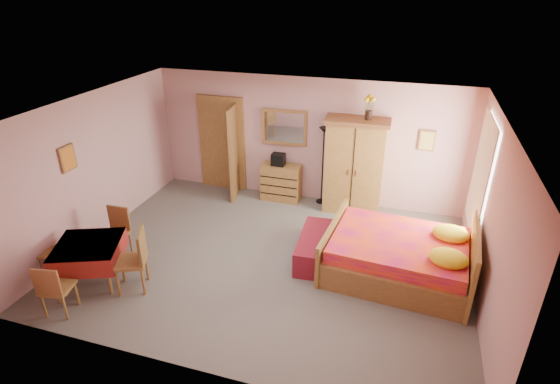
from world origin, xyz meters
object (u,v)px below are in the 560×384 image
(wall_mirror, at_px, (284,127))
(wardrobe, at_px, (354,166))
(sunflower_vase, at_px, (369,107))
(chair_east, at_px, (130,261))
(chair_west, at_px, (53,251))
(bench, at_px, (314,247))
(bed, at_px, (399,245))
(chair_north, at_px, (115,234))
(chair_south, at_px, (57,287))
(floor_lamp, at_px, (323,166))
(stereo, at_px, (278,159))
(chest_of_drawers, at_px, (281,182))
(dining_table, at_px, (91,263))

(wall_mirror, height_order, wardrobe, wardrobe)
(sunflower_vase, xyz_separation_m, chair_east, (-2.99, -3.55, -1.67))
(wall_mirror, relative_size, chair_east, 0.96)
(wardrobe, distance_m, sunflower_vase, 1.22)
(sunflower_vase, height_order, chair_west, sunflower_vase)
(bench, bearing_deg, wardrobe, 80.21)
(bed, height_order, bench, bed)
(bed, distance_m, chair_north, 4.69)
(chair_south, bearing_deg, floor_lamp, 47.29)
(chair_south, height_order, chair_east, chair_east)
(stereo, distance_m, chair_south, 4.77)
(bed, xyz_separation_m, chair_south, (-4.51, -2.35, -0.10))
(chest_of_drawers, xyz_separation_m, dining_table, (-1.97, -3.63, -0.05))
(wall_mirror, height_order, dining_table, wall_mirror)
(dining_table, bearing_deg, sunflower_vase, 44.28)
(wardrobe, bearing_deg, sunflower_vase, -1.78)
(chest_of_drawers, relative_size, sunflower_vase, 1.77)
(bench, height_order, chair_north, chair_north)
(stereo, height_order, bench, stereo)
(wall_mirror, xyz_separation_m, bench, (1.19, -2.19, -1.33))
(floor_lamp, relative_size, chair_west, 1.91)
(chair_north, bearing_deg, wardrobe, -142.15)
(sunflower_vase, height_order, bed, sunflower_vase)
(chair_east, bearing_deg, floor_lamp, -54.47)
(chest_of_drawers, height_order, chair_north, chair_north)
(wardrobe, height_order, sunflower_vase, sunflower_vase)
(bench, bearing_deg, dining_table, -152.43)
(chest_of_drawers, height_order, floor_lamp, floor_lamp)
(floor_lamp, relative_size, chair_south, 1.97)
(floor_lamp, xyz_separation_m, chair_east, (-2.14, -3.70, -0.33))
(dining_table, bearing_deg, floor_lamp, 52.87)
(wardrobe, relative_size, bench, 1.49)
(chest_of_drawers, bearing_deg, bench, -59.50)
(bed, distance_m, chair_south, 5.08)
(chair_south, bearing_deg, chair_north, 83.08)
(wall_mirror, xyz_separation_m, sunflower_vase, (1.71, -0.25, 0.62))
(bed, bearing_deg, dining_table, -155.54)
(wall_mirror, distance_m, chair_south, 5.09)
(floor_lamp, xyz_separation_m, bed, (1.70, -2.11, -0.31))
(chest_of_drawers, distance_m, chair_south, 4.77)
(chest_of_drawers, relative_size, dining_table, 0.88)
(floor_lamp, xyz_separation_m, bench, (0.33, -2.09, -0.61))
(chest_of_drawers, distance_m, floor_lamp, 0.97)
(chair_south, height_order, chair_north, chair_north)
(stereo, distance_m, bed, 3.32)
(sunflower_vase, bearing_deg, bench, -105.05)
(wall_mirror, distance_m, stereo, 0.68)
(stereo, height_order, chair_east, stereo)
(chair_west, bearing_deg, stereo, 134.54)
(chair_west, xyz_separation_m, chair_east, (1.38, 0.06, 0.06))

